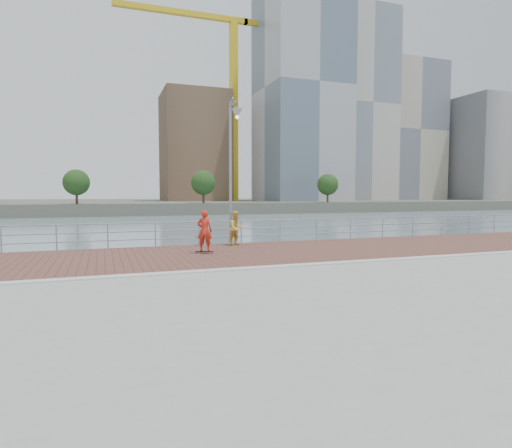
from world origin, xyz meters
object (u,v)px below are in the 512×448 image
object	(u,v)px
guardrail	(221,230)
bystander	(236,228)
skateboarder	(205,231)
street_lamp	(233,146)

from	to	relation	value
guardrail	bystander	xyz separation A→B (m)	(0.52, -0.83, 0.13)
skateboarder	street_lamp	bearing A→B (deg)	-108.55
street_lamp	bystander	bearing A→B (deg)	40.81
guardrail	skateboarder	world-z (taller)	skateboarder
guardrail	street_lamp	bearing A→B (deg)	-70.29
skateboarder	bystander	distance (m)	2.96
skateboarder	bystander	bearing A→B (deg)	-109.09
guardrail	street_lamp	xyz separation A→B (m)	(0.35, -0.97, 3.90)
guardrail	bystander	distance (m)	0.98
street_lamp	bystander	distance (m)	3.78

